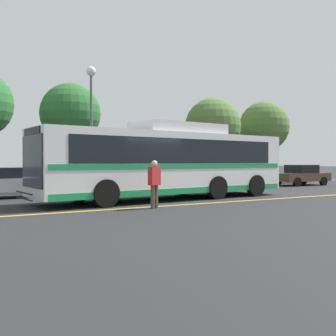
{
  "coord_description": "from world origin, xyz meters",
  "views": [
    {
      "loc": [
        -7.03,
        -14.18,
        1.62
      ],
      "look_at": [
        1.42,
        0.45,
        1.35
      ],
      "focal_mm": 42.0,
      "sensor_mm": 36.0,
      "label": 1
    }
  ],
  "objects_px": {
    "parked_car_4": "(301,175)",
    "pedestrian_1": "(154,181)",
    "tree_1": "(213,126)",
    "tree_2": "(70,114)",
    "street_lamp": "(91,99)",
    "parked_car_1": "(22,182)",
    "parked_car_2": "(153,177)",
    "tree_0": "(264,127)",
    "parked_car_3": "(227,175)",
    "transit_bus": "(168,161)"
  },
  "relations": [
    {
      "from": "parked_car_2",
      "to": "parked_car_3",
      "type": "height_order",
      "value": "parked_car_2"
    },
    {
      "from": "parked_car_3",
      "to": "tree_1",
      "type": "xyz_separation_m",
      "value": [
        2.71,
        5.13,
        3.56
      ]
    },
    {
      "from": "parked_car_3",
      "to": "tree_0",
      "type": "height_order",
      "value": "tree_0"
    },
    {
      "from": "transit_bus",
      "to": "tree_2",
      "type": "bearing_deg",
      "value": 2.2
    },
    {
      "from": "tree_2",
      "to": "street_lamp",
      "type": "bearing_deg",
      "value": -89.13
    },
    {
      "from": "parked_car_3",
      "to": "tree_2",
      "type": "height_order",
      "value": "tree_2"
    },
    {
      "from": "transit_bus",
      "to": "tree_2",
      "type": "height_order",
      "value": "tree_2"
    },
    {
      "from": "parked_car_2",
      "to": "tree_0",
      "type": "height_order",
      "value": "tree_0"
    },
    {
      "from": "parked_car_1",
      "to": "tree_1",
      "type": "bearing_deg",
      "value": 108.13
    },
    {
      "from": "parked_car_3",
      "to": "transit_bus",
      "type": "bearing_deg",
      "value": -55.74
    },
    {
      "from": "parked_car_2",
      "to": "parked_car_4",
      "type": "xyz_separation_m",
      "value": [
        11.22,
        -0.35,
        -0.1
      ]
    },
    {
      "from": "pedestrian_1",
      "to": "tree_2",
      "type": "bearing_deg",
      "value": 70.27
    },
    {
      "from": "parked_car_2",
      "to": "pedestrian_1",
      "type": "xyz_separation_m",
      "value": [
        -3.68,
        -7.05,
        0.15
      ]
    },
    {
      "from": "parked_car_1",
      "to": "street_lamp",
      "type": "bearing_deg",
      "value": 116.17
    },
    {
      "from": "parked_car_1",
      "to": "tree_0",
      "type": "relative_size",
      "value": 0.74
    },
    {
      "from": "tree_1",
      "to": "tree_2",
      "type": "height_order",
      "value": "tree_2"
    },
    {
      "from": "transit_bus",
      "to": "tree_2",
      "type": "distance_m",
      "value": 10.7
    },
    {
      "from": "parked_car_1",
      "to": "street_lamp",
      "type": "height_order",
      "value": "street_lamp"
    },
    {
      "from": "parked_car_3",
      "to": "tree_1",
      "type": "height_order",
      "value": "tree_1"
    },
    {
      "from": "parked_car_2",
      "to": "tree_2",
      "type": "relative_size",
      "value": 0.67
    },
    {
      "from": "transit_bus",
      "to": "parked_car_3",
      "type": "distance_m",
      "value": 8.22
    },
    {
      "from": "parked_car_1",
      "to": "parked_car_4",
      "type": "distance_m",
      "value": 18.12
    },
    {
      "from": "parked_car_2",
      "to": "tree_1",
      "type": "height_order",
      "value": "tree_1"
    },
    {
      "from": "transit_bus",
      "to": "tree_1",
      "type": "xyz_separation_m",
      "value": [
        9.52,
        9.64,
        2.69
      ]
    },
    {
      "from": "parked_car_3",
      "to": "street_lamp",
      "type": "bearing_deg",
      "value": -101.99
    },
    {
      "from": "tree_1",
      "to": "pedestrian_1",
      "type": "bearing_deg",
      "value": -133.37
    },
    {
      "from": "parked_car_3",
      "to": "tree_0",
      "type": "relative_size",
      "value": 0.72
    },
    {
      "from": "pedestrian_1",
      "to": "tree_2",
      "type": "distance_m",
      "value": 13.38
    },
    {
      "from": "parked_car_4",
      "to": "parked_car_2",
      "type": "bearing_deg",
      "value": 90.49
    },
    {
      "from": "transit_bus",
      "to": "tree_1",
      "type": "bearing_deg",
      "value": -49.86
    },
    {
      "from": "parked_car_2",
      "to": "parked_car_3",
      "type": "distance_m",
      "value": 5.23
    },
    {
      "from": "pedestrian_1",
      "to": "tree_2",
      "type": "xyz_separation_m",
      "value": [
        0.77,
        12.83,
        3.73
      ]
    },
    {
      "from": "parked_car_3",
      "to": "tree_1",
      "type": "relative_size",
      "value": 0.73
    },
    {
      "from": "transit_bus",
      "to": "street_lamp",
      "type": "bearing_deg",
      "value": 6.08
    },
    {
      "from": "transit_bus",
      "to": "pedestrian_1",
      "type": "relative_size",
      "value": 7.19
    },
    {
      "from": "parked_car_4",
      "to": "pedestrian_1",
      "type": "bearing_deg",
      "value": 116.48
    },
    {
      "from": "parked_car_3",
      "to": "pedestrian_1",
      "type": "distance_m",
      "value": 11.44
    },
    {
      "from": "transit_bus",
      "to": "parked_car_4",
      "type": "distance_m",
      "value": 13.46
    },
    {
      "from": "tree_2",
      "to": "transit_bus",
      "type": "bearing_deg",
      "value": -82.57
    },
    {
      "from": "transit_bus",
      "to": "parked_car_4",
      "type": "height_order",
      "value": "transit_bus"
    },
    {
      "from": "parked_car_1",
      "to": "parked_car_3",
      "type": "height_order",
      "value": "parked_car_3"
    },
    {
      "from": "parked_car_1",
      "to": "tree_1",
      "type": "xyz_separation_m",
      "value": [
        14.83,
        5.48,
        3.63
      ]
    },
    {
      "from": "pedestrian_1",
      "to": "tree_0",
      "type": "height_order",
      "value": "tree_0"
    },
    {
      "from": "transit_bus",
      "to": "parked_car_4",
      "type": "xyz_separation_m",
      "value": [
        12.81,
        4.04,
        -0.93
      ]
    },
    {
      "from": "parked_car_4",
      "to": "tree_0",
      "type": "distance_m",
      "value": 7.12
    },
    {
      "from": "parked_car_1",
      "to": "parked_car_2",
      "type": "relative_size",
      "value": 1.11
    },
    {
      "from": "parked_car_3",
      "to": "parked_car_1",
      "type": "bearing_deg",
      "value": -87.59
    },
    {
      "from": "parked_car_2",
      "to": "tree_1",
      "type": "relative_size",
      "value": 0.68
    },
    {
      "from": "parked_car_4",
      "to": "tree_1",
      "type": "bearing_deg",
      "value": 32.67
    },
    {
      "from": "street_lamp",
      "to": "tree_2",
      "type": "xyz_separation_m",
      "value": [
        -0.06,
        3.83,
        -0.42
      ]
    }
  ]
}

